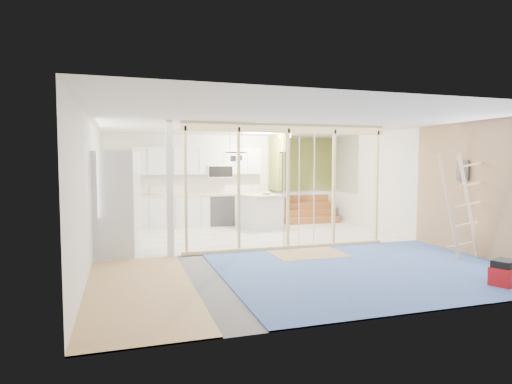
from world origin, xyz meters
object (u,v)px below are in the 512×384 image
object	(u,v)px
island	(261,212)
ladder	(462,206)
fridge	(115,204)
toolbox	(504,274)

from	to	relation	value
island	ladder	size ratio (longest dim) A/B	0.59
fridge	island	world-z (taller)	fridge
ladder	fridge	bearing A→B (deg)	-179.65
toolbox	ladder	xyz separation A→B (m)	(0.69, 1.60, 0.82)
fridge	ladder	xyz separation A→B (m)	(6.16, -2.25, -0.00)
fridge	toolbox	world-z (taller)	fridge
toolbox	ladder	size ratio (longest dim) A/B	0.25
island	ladder	world-z (taller)	ladder
island	ladder	bearing A→B (deg)	-75.00
island	toolbox	world-z (taller)	island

